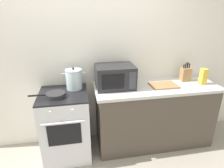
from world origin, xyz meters
TOP-DOWN VIEW (x-y plane):
  - back_wall at (0.30, 0.97)m, footprint 4.40×0.10m
  - lower_cabinet_right at (0.90, 0.62)m, footprint 1.64×0.56m
  - countertop_right at (0.90, 0.62)m, footprint 1.70×0.60m
  - stove at (-0.35, 0.60)m, footprint 0.60×0.64m
  - stock_pot at (-0.20, 0.73)m, footprint 0.30×0.21m
  - frying_pan at (-0.43, 0.52)m, footprint 0.43×0.23m
  - microwave at (0.33, 0.68)m, footprint 0.50×0.37m
  - cutting_board at (0.99, 0.60)m, footprint 0.36×0.26m
  - knife_block at (1.38, 0.74)m, footprint 0.13×0.10m
  - pasta_box at (1.55, 0.57)m, footprint 0.08×0.08m

SIDE VIEW (x-z plane):
  - lower_cabinet_right at x=0.90m, z-range 0.00..0.88m
  - stove at x=-0.35m, z-range 0.00..0.92m
  - countertop_right at x=0.90m, z-range 0.88..0.92m
  - cutting_board at x=0.99m, z-range 0.92..0.94m
  - frying_pan at x=-0.43m, z-range 0.92..0.97m
  - knife_block at x=1.38m, z-range 0.88..1.16m
  - pasta_box at x=1.55m, z-range 0.92..1.14m
  - stock_pot at x=-0.20m, z-range 0.91..1.20m
  - microwave at x=0.33m, z-range 0.92..1.22m
  - back_wall at x=0.30m, z-range 0.00..2.50m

